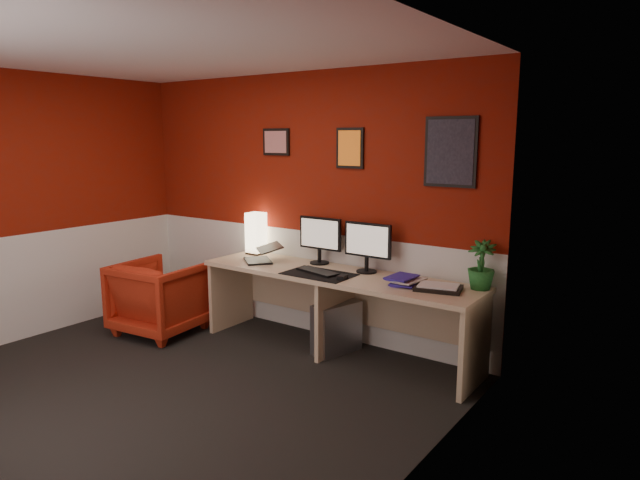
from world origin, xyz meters
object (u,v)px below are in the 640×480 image
at_px(shoji_lamp, 256,234).
at_px(armchair, 161,297).
at_px(zen_tray, 438,288).
at_px(monitor_left, 319,233).
at_px(laptop, 258,250).
at_px(potted_plant, 481,265).
at_px(pc_tower, 336,328).
at_px(desk, 336,313).
at_px(monitor_right, 367,240).

relative_size(shoji_lamp, armchair, 0.51).
bearing_deg(zen_tray, monitor_left, 170.25).
bearing_deg(laptop, potted_plant, 46.62).
bearing_deg(potted_plant, zen_tray, -139.19).
height_order(monitor_left, armchair, monitor_left).
bearing_deg(laptop, monitor_left, 66.44).
bearing_deg(pc_tower, armchair, -147.78).
bearing_deg(pc_tower, zen_tray, 13.15).
bearing_deg(zen_tray, shoji_lamp, 174.05).
distance_m(shoji_lamp, potted_plant, 2.32).
height_order(potted_plant, pc_tower, potted_plant).
distance_m(desk, zen_tray, 1.03).
xyz_separation_m(potted_plant, armchair, (-2.91, -0.75, -0.57)).
xyz_separation_m(pc_tower, armchair, (-1.70, -0.55, 0.13)).
height_order(shoji_lamp, potted_plant, shoji_lamp).
bearing_deg(monitor_left, armchair, -150.99).
bearing_deg(desk, potted_plant, 10.25).
relative_size(desk, monitor_left, 4.48).
bearing_deg(shoji_lamp, potted_plant, 0.04).
xyz_separation_m(desk, laptop, (-0.86, -0.05, 0.47)).
relative_size(monitor_right, pc_tower, 1.29).
xyz_separation_m(shoji_lamp, armchair, (-0.59, -0.75, -0.57)).
bearing_deg(laptop, pc_tower, 43.69).
bearing_deg(armchair, laptop, -155.97).
height_order(desk, armchair, desk).
height_order(laptop, armchair, laptop).
relative_size(laptop, potted_plant, 0.86).
bearing_deg(monitor_left, pc_tower, -31.62).
bearing_deg(potted_plant, shoji_lamp, -179.96).
distance_m(laptop, pc_tower, 1.06).
distance_m(desk, monitor_left, 0.77).
bearing_deg(laptop, zen_tray, 40.83).
height_order(desk, monitor_right, monitor_right).
bearing_deg(pc_tower, shoji_lamp, -175.93).
bearing_deg(shoji_lamp, desk, -10.99).
xyz_separation_m(laptop, potted_plant, (2.07, 0.27, 0.08)).
distance_m(desk, shoji_lamp, 1.27).
xyz_separation_m(shoji_lamp, pc_tower, (1.11, -0.20, -0.70)).
xyz_separation_m(monitor_left, zen_tray, (1.29, -0.22, -0.28)).
bearing_deg(potted_plant, monitor_left, 179.84).
xyz_separation_m(desk, armchair, (-1.70, -0.54, -0.01)).
height_order(shoji_lamp, monitor_right, monitor_right).
relative_size(desk, laptop, 7.88).
bearing_deg(potted_plant, pc_tower, -170.60).
relative_size(monitor_left, monitor_right, 1.00).
xyz_separation_m(desk, zen_tray, (0.96, 0.00, 0.38)).
distance_m(laptop, potted_plant, 2.09).
bearing_deg(shoji_lamp, monitor_left, 0.43).
distance_m(desk, potted_plant, 1.35).
bearing_deg(armchair, monitor_right, -165.51).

